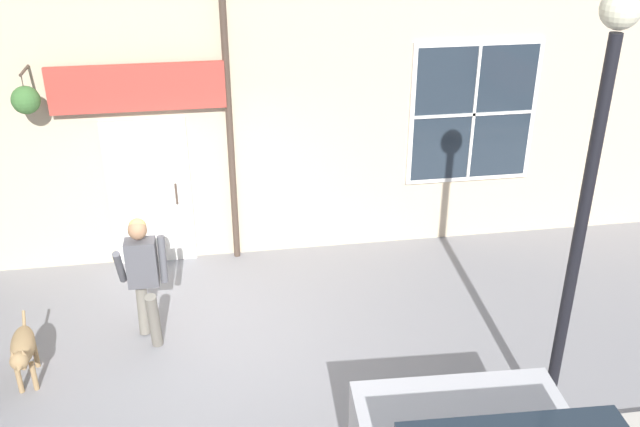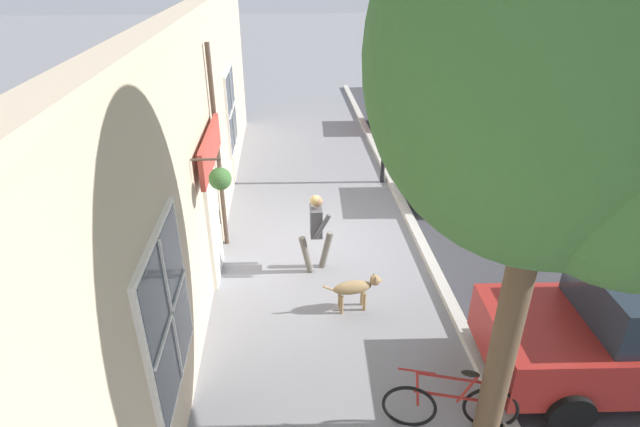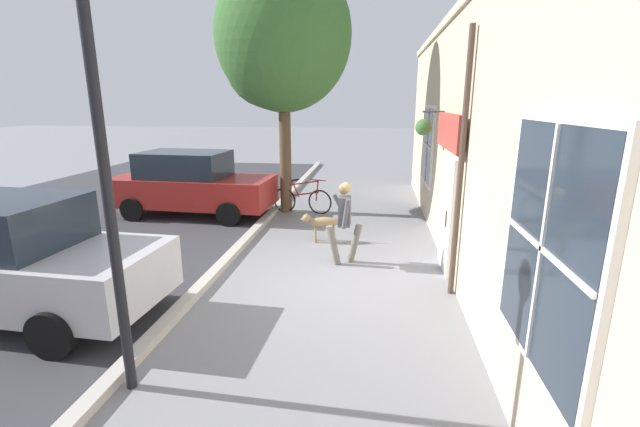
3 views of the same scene
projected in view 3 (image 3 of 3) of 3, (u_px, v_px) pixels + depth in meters
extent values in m
plane|color=gray|center=(326.00, 274.00, 7.81)|extent=(90.00, 90.00, 0.00)
cube|color=#B2ADA3|center=(221.00, 266.00, 8.04)|extent=(0.20, 28.00, 0.12)
cube|color=#C6B293|center=(471.00, 150.00, 6.93)|extent=(0.30, 18.00, 4.58)
cube|color=white|center=(448.00, 214.00, 7.84)|extent=(0.10, 1.10, 2.10)
cube|color=#232D38|center=(446.00, 217.00, 7.86)|extent=(0.03, 0.90, 1.90)
cylinder|color=#47382D|center=(446.00, 219.00, 7.52)|extent=(0.03, 0.03, 0.30)
cube|color=#AD3D33|center=(449.00, 131.00, 7.48)|extent=(0.08, 2.20, 0.60)
cylinder|color=#47382D|center=(461.00, 169.00, 6.52)|extent=(0.09, 0.09, 4.12)
cylinder|color=#47382D|center=(434.00, 112.00, 8.64)|extent=(0.44, 0.04, 0.04)
cylinder|color=#47382D|center=(424.00, 121.00, 8.71)|extent=(0.01, 0.01, 0.34)
cone|color=#2D2823|center=(423.00, 132.00, 8.77)|extent=(0.32, 0.32, 0.18)
sphere|color=#3D6B33|center=(424.00, 127.00, 8.74)|extent=(0.34, 0.34, 0.34)
cube|color=white|center=(429.00, 145.00, 11.10)|extent=(0.08, 1.82, 2.02)
cube|color=#232D38|center=(427.00, 145.00, 11.10)|extent=(0.03, 1.70, 1.90)
cube|color=white|center=(427.00, 145.00, 11.11)|extent=(0.04, 0.04, 1.90)
cube|color=white|center=(427.00, 145.00, 11.11)|extent=(0.04, 1.70, 0.04)
cube|color=white|center=(549.00, 249.00, 3.30)|extent=(0.08, 1.82, 2.02)
cube|color=#232D38|center=(545.00, 249.00, 3.30)|extent=(0.03, 1.70, 1.90)
cube|color=white|center=(542.00, 249.00, 3.31)|extent=(0.04, 0.04, 1.90)
cube|color=white|center=(542.00, 249.00, 3.31)|extent=(0.04, 1.70, 0.04)
cylinder|color=#6B665B|center=(334.00, 245.00, 8.19)|extent=(0.29, 0.13, 0.78)
cylinder|color=#6B665B|center=(355.00, 243.00, 8.29)|extent=(0.29, 0.13, 0.78)
cube|color=#4C4C51|center=(345.00, 211.00, 8.07)|extent=(0.22, 0.34, 0.56)
sphere|color=#936B4C|center=(344.00, 189.00, 7.97)|extent=(0.21, 0.21, 0.21)
sphere|color=tan|center=(346.00, 188.00, 7.96)|extent=(0.20, 0.20, 0.20)
cylinder|color=#4C4C51|center=(346.00, 214.00, 7.85)|extent=(0.16, 0.09, 0.57)
cylinder|color=#4C4C51|center=(340.00, 207.00, 8.30)|extent=(0.33, 0.09, 0.52)
ellipsoid|color=#997A51|center=(325.00, 222.00, 9.52)|extent=(0.71, 0.35, 0.23)
cylinder|color=#997A51|center=(315.00, 235.00, 9.51)|extent=(0.06, 0.06, 0.35)
cylinder|color=#997A51|center=(315.00, 233.00, 9.66)|extent=(0.06, 0.06, 0.35)
cylinder|color=#997A51|center=(334.00, 235.00, 9.52)|extent=(0.06, 0.06, 0.35)
cylinder|color=#997A51|center=(333.00, 233.00, 9.67)|extent=(0.06, 0.06, 0.35)
sphere|color=#997A51|center=(307.00, 218.00, 9.49)|extent=(0.19, 0.19, 0.19)
cone|color=#997A51|center=(302.00, 219.00, 9.49)|extent=(0.11, 0.10, 0.09)
cone|color=#997A51|center=(307.00, 215.00, 9.42)|extent=(0.06, 0.06, 0.07)
cone|color=#997A51|center=(307.00, 214.00, 9.51)|extent=(0.06, 0.06, 0.07)
cylinder|color=#997A51|center=(343.00, 220.00, 9.52)|extent=(0.21, 0.07, 0.14)
cylinder|color=brown|center=(285.00, 150.00, 11.86)|extent=(0.32, 0.32, 3.48)
ellipsoid|color=#38662D|center=(283.00, 35.00, 11.10)|extent=(3.59, 3.23, 3.95)
sphere|color=#38662D|center=(269.00, 62.00, 11.83)|extent=(2.50, 2.50, 2.50)
torus|color=black|center=(320.00, 202.00, 11.94)|extent=(0.69, 0.23, 0.70)
torus|color=black|center=(284.00, 200.00, 12.17)|extent=(0.69, 0.23, 0.70)
cylinder|color=maroon|center=(302.00, 194.00, 12.01)|extent=(0.98, 0.14, 0.21)
cylinder|color=maroon|center=(296.00, 189.00, 12.01)|extent=(0.24, 0.06, 0.47)
cylinder|color=maroon|center=(304.00, 183.00, 11.91)|extent=(0.83, 0.12, 0.18)
cylinder|color=maroon|center=(317.00, 191.00, 11.88)|extent=(0.10, 0.05, 0.58)
cylinder|color=maroon|center=(318.00, 180.00, 11.79)|extent=(0.45, 0.15, 0.03)
ellipsoid|color=black|center=(295.00, 180.00, 11.95)|extent=(0.26, 0.12, 0.10)
cube|color=maroon|center=(194.00, 191.00, 11.71)|extent=(4.38, 1.96, 0.76)
cube|color=#1E2833|center=(185.00, 164.00, 11.56)|extent=(2.31, 1.65, 0.68)
cylinder|color=black|center=(252.00, 199.00, 12.42)|extent=(0.63, 0.21, 0.62)
cylinder|color=black|center=(229.00, 214.00, 10.74)|extent=(0.63, 0.21, 0.62)
cylinder|color=black|center=(167.00, 196.00, 12.87)|extent=(0.63, 0.21, 0.62)
cylinder|color=black|center=(132.00, 210.00, 11.19)|extent=(0.63, 0.21, 0.62)
cube|color=#B7B7BC|center=(13.00, 271.00, 6.15)|extent=(4.38, 1.96, 0.76)
cylinder|color=black|center=(136.00, 278.00, 6.86)|extent=(0.63, 0.21, 0.62)
cylinder|color=black|center=(51.00, 335.00, 5.18)|extent=(0.63, 0.21, 0.62)
cylinder|color=black|center=(110.00, 215.00, 4.23)|extent=(0.11, 0.11, 3.92)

